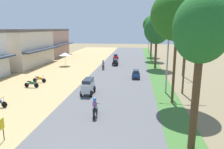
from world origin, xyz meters
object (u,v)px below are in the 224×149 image
object	(u,v)px
median_tree_nearest	(202,31)
streetlamp_mid	(151,40)
median_tree_second	(178,15)
median_tree_fourth	(152,25)
streetlamp_far	(149,37)
motorbike_ahead_second	(103,65)
parked_motorbike_third	(40,79)
median_tree_fifth	(151,29)
car_sedan_blue	(136,74)
streetlamp_near	(168,52)
car_hatchback_black	(115,62)
motorbike_foreground_rider	(95,108)
vendor_umbrella	(65,54)
utility_pole_far	(185,54)
parked_motorbike_second	(32,83)
car_van_silver	(88,86)
car_hatchback_red	(116,57)
utility_pole_near	(185,44)
median_tree_third	(157,30)

from	to	relation	value
median_tree_nearest	streetlamp_mid	bearing A→B (deg)	90.08
median_tree_second	median_tree_fourth	world-z (taller)	median_tree_second
streetlamp_far	motorbike_ahead_second	xyz separation A→B (m)	(-8.97, -25.55, -3.66)
parked_motorbike_third	median_tree_fifth	xyz separation A→B (m)	(16.04, 28.06, 6.28)
car_sedan_blue	motorbike_ahead_second	world-z (taller)	motorbike_ahead_second
median_tree_fifth	streetlamp_near	world-z (taller)	median_tree_fifth
car_sedan_blue	parked_motorbike_third	bearing A→B (deg)	-162.94
car_hatchback_black	motorbike_foreground_rider	size ratio (longest dim) A/B	1.11
vendor_umbrella	median_tree_fifth	xyz separation A→B (m)	(16.84, 15.59, 4.53)
utility_pole_far	motorbike_ahead_second	size ratio (longest dim) A/B	4.63
car_sedan_blue	utility_pole_far	bearing A→B (deg)	-50.89
streetlamp_near	vendor_umbrella	bearing A→B (deg)	137.94
car_sedan_blue	streetlamp_mid	bearing A→B (deg)	81.15
parked_motorbike_second	streetlamp_far	bearing A→B (deg)	67.30
motorbike_foreground_rider	motorbike_ahead_second	distance (m)	19.80
car_van_silver	car_sedan_blue	size ratio (longest dim) A/B	1.07
car_van_silver	motorbike_ahead_second	xyz separation A→B (m)	(-0.59, 13.90, -0.17)
vendor_umbrella	median_tree_nearest	distance (m)	31.37
median_tree_fourth	streetlamp_far	xyz separation A→B (m)	(0.10, 13.30, -3.30)
median_tree_fourth	car_hatchback_red	size ratio (longest dim) A/B	4.85
vendor_umbrella	car_sedan_blue	bearing A→B (deg)	-32.79
median_tree_fourth	utility_pole_near	bearing A→B (deg)	-76.37
parked_motorbike_second	car_hatchback_black	xyz separation A→B (m)	(8.42, 16.29, 0.19)
vendor_umbrella	motorbike_foreground_rider	xyz separation A→B (m)	(10.23, -22.40, -1.45)
median_tree_fourth	car_hatchback_red	world-z (taller)	median_tree_fourth
median_tree_nearest	median_tree_fifth	bearing A→B (deg)	89.87
streetlamp_far	utility_pole_near	world-z (taller)	utility_pole_near
median_tree_fourth	parked_motorbike_second	bearing A→B (deg)	-122.73
vendor_umbrella	streetlamp_mid	xyz separation A→B (m)	(16.70, 12.73, 2.09)
utility_pole_near	streetlamp_far	bearing A→B (deg)	97.23
median_tree_second	utility_pole_near	xyz separation A→B (m)	(3.45, 12.18, -3.39)
streetlamp_near	motorbike_foreground_rider	xyz separation A→B (m)	(-6.47, -7.34, -3.72)
median_tree_fifth	streetlamp_mid	distance (m)	3.76
median_tree_second	streetlamp_mid	xyz separation A→B (m)	(-0.20, 30.92, -3.76)
motorbike_ahead_second	streetlamp_mid	bearing A→B (deg)	59.92
streetlamp_near	parked_motorbike_second	bearing A→B (deg)	179.27
median_tree_third	streetlamp_far	bearing A→B (deg)	90.11
streetlamp_mid	car_van_silver	distance (m)	30.75
parked_motorbike_second	median_tree_second	distance (m)	17.98
car_van_silver	median_tree_nearest	bearing A→B (deg)	-48.29
parked_motorbike_second	median_tree_nearest	world-z (taller)	median_tree_nearest
median_tree_fifth	streetlamp_mid	size ratio (longest dim) A/B	1.15
streetlamp_far	motorbike_ahead_second	distance (m)	27.32
streetlamp_far	utility_pole_far	distance (m)	37.77
streetlamp_near	car_hatchback_black	distance (m)	18.45
car_hatchback_black	car_van_silver	bearing A→B (deg)	-93.33
streetlamp_far	utility_pole_near	xyz separation A→B (m)	(3.65, -28.79, 0.25)
parked_motorbike_second	car_hatchback_red	xyz separation A→B (m)	(7.75, 23.88, 0.19)
vendor_umbrella	utility_pole_near	size ratio (longest dim) A/B	0.28
car_van_silver	median_tree_third	bearing A→B (deg)	62.81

